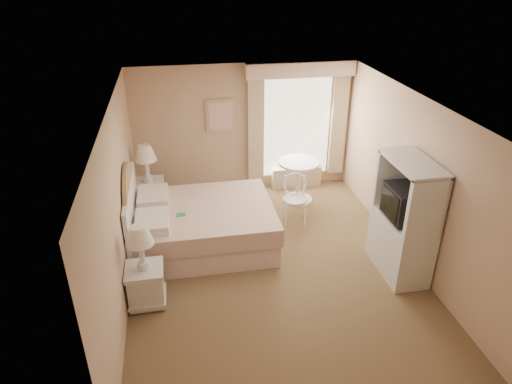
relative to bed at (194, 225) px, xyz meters
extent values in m
cube|color=brown|center=(1.11, -0.82, -0.38)|extent=(4.20, 5.50, 0.01)
cube|color=silver|center=(1.11, -0.82, 2.12)|extent=(4.20, 5.50, 0.01)
cube|color=tan|center=(1.11, 1.93, 0.87)|extent=(4.20, 0.01, 2.50)
cube|color=tan|center=(1.11, -3.57, 0.87)|extent=(4.20, 0.01, 2.50)
cube|color=tan|center=(-0.99, -0.82, 0.87)|extent=(0.01, 5.50, 2.50)
cube|color=tan|center=(3.21, -0.82, 0.87)|extent=(0.01, 5.50, 2.50)
cube|color=white|center=(2.16, 1.90, 0.87)|extent=(1.30, 0.02, 2.00)
cube|color=#C7AA8B|center=(1.33, 1.85, 0.87)|extent=(0.30, 0.08, 2.05)
cube|color=#C7AA8B|center=(2.99, 1.85, 0.87)|extent=(0.30, 0.08, 2.05)
cube|color=#DD9990|center=(2.16, 1.81, 1.99)|extent=(2.05, 0.20, 0.28)
cube|color=beige|center=(2.16, 1.81, -0.17)|extent=(1.00, 0.22, 0.42)
cube|color=tan|center=(0.66, 1.90, 1.17)|extent=(0.52, 0.03, 0.62)
cube|color=beige|center=(0.66, 1.88, 1.17)|extent=(0.42, 0.02, 0.52)
cube|color=#DD9990|center=(0.11, 0.00, -0.19)|extent=(2.22, 1.69, 0.38)
cube|color=#CFA89B|center=(0.11, 0.00, 0.15)|extent=(2.29, 1.76, 0.30)
cube|color=silver|center=(-0.62, -0.40, 0.36)|extent=(0.48, 0.66, 0.15)
cube|color=silver|center=(-0.62, 0.40, 0.36)|extent=(0.48, 0.66, 0.15)
cube|color=green|center=(-0.20, -0.16, 0.30)|extent=(0.14, 0.10, 0.01)
cube|color=silver|center=(-0.94, 0.00, 0.20)|extent=(0.06, 1.80, 1.16)
cylinder|color=#967B4F|center=(-0.94, 0.00, 0.31)|extent=(0.05, 1.59, 1.59)
cube|color=silver|center=(-0.73, -1.29, -0.12)|extent=(0.45, 0.45, 0.49)
cube|color=silver|center=(-0.73, -1.29, 0.16)|extent=(0.49, 0.49, 0.06)
cube|color=silver|center=(-0.73, -1.29, -0.28)|extent=(0.49, 0.49, 0.05)
cylinder|color=silver|center=(-0.73, -1.29, 0.24)|extent=(0.16, 0.16, 0.10)
cylinder|color=silver|center=(-0.73, -1.29, 0.44)|extent=(0.07, 0.07, 0.39)
cone|color=white|center=(-0.73, -1.29, 0.70)|extent=(0.35, 0.35, 0.26)
cube|color=silver|center=(-0.73, 1.23, -0.09)|extent=(0.49, 0.49, 0.53)
cube|color=silver|center=(-0.73, 1.23, 0.21)|extent=(0.53, 0.53, 0.06)
cube|color=silver|center=(-0.73, 1.23, -0.27)|extent=(0.53, 0.53, 0.05)
cylinder|color=silver|center=(-0.73, 1.23, 0.29)|extent=(0.17, 0.17, 0.11)
cylinder|color=silver|center=(-0.73, 1.23, 0.51)|extent=(0.07, 0.07, 0.43)
cone|color=white|center=(-0.73, 1.23, 0.79)|extent=(0.38, 0.38, 0.28)
cylinder|color=silver|center=(2.04, 1.20, -0.37)|extent=(0.57, 0.57, 0.03)
cylinder|color=silver|center=(2.04, 1.20, 0.02)|extent=(0.09, 0.09, 0.76)
cylinder|color=silver|center=(2.04, 1.20, 0.41)|extent=(0.76, 0.76, 0.04)
cylinder|color=silver|center=(1.58, 0.30, -0.16)|extent=(0.03, 0.03, 0.43)
cylinder|color=silver|center=(1.90, 0.24, -0.16)|extent=(0.03, 0.03, 0.43)
cylinder|color=silver|center=(1.64, 0.62, -0.16)|extent=(0.03, 0.03, 0.43)
cylinder|color=silver|center=(1.96, 0.56, -0.16)|extent=(0.03, 0.03, 0.43)
cylinder|color=silver|center=(1.77, 0.43, 0.06)|extent=(0.49, 0.49, 0.04)
torus|color=silver|center=(1.79, 0.56, 0.29)|extent=(0.43, 0.17, 0.42)
cylinder|color=silver|center=(1.64, 0.62, 0.25)|extent=(0.03, 0.03, 0.39)
cylinder|color=silver|center=(1.96, 0.56, 0.25)|extent=(0.03, 0.03, 0.39)
cube|color=silver|center=(2.92, -1.20, 0.05)|extent=(0.53, 1.07, 0.87)
cube|color=silver|center=(2.92, -1.70, 0.93)|extent=(0.53, 0.08, 0.87)
cube|color=silver|center=(2.92, -0.71, 0.93)|extent=(0.53, 0.08, 0.87)
cube|color=silver|center=(2.92, -1.20, 1.36)|extent=(0.53, 1.07, 0.06)
cube|color=silver|center=(3.16, -1.20, 0.93)|extent=(0.04, 1.07, 0.87)
cube|color=black|center=(2.90, -1.20, 0.76)|extent=(0.47, 0.58, 0.47)
cube|color=black|center=(2.66, -1.20, 0.76)|extent=(0.02, 0.48, 0.39)
camera|label=1|loc=(-0.16, -6.30, 3.80)|focal=32.00mm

